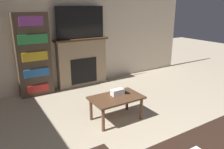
% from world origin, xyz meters
% --- Properties ---
extents(wall_back, '(6.89, 0.06, 2.70)m').
position_xyz_m(wall_back, '(0.00, 4.59, 1.35)').
color(wall_back, beige).
rests_on(wall_back, ground_plane).
extents(fireplace, '(1.28, 0.28, 1.13)m').
position_xyz_m(fireplace, '(0.31, 4.45, 0.57)').
color(fireplace, tan).
rests_on(fireplace, ground_plane).
extents(tv, '(1.14, 0.03, 0.71)m').
position_xyz_m(tv, '(0.31, 4.43, 1.49)').
color(tv, black).
rests_on(tv, fireplace).
extents(coffee_table, '(0.86, 0.53, 0.41)m').
position_xyz_m(coffee_table, '(0.08, 2.58, 0.35)').
color(coffee_table, brown).
rests_on(coffee_table, ground_plane).
extents(tissue_box, '(0.22, 0.12, 0.10)m').
position_xyz_m(tissue_box, '(0.15, 2.64, 0.46)').
color(tissue_box, white).
rests_on(tissue_box, coffee_table).
extents(remote_control, '(0.04, 0.15, 0.02)m').
position_xyz_m(remote_control, '(0.33, 2.64, 0.42)').
color(remote_control, black).
rests_on(remote_control, coffee_table).
extents(bookshelf, '(0.68, 0.29, 1.74)m').
position_xyz_m(bookshelf, '(-0.78, 4.42, 0.87)').
color(bookshelf, '#4C3D2D').
rests_on(bookshelf, ground_plane).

